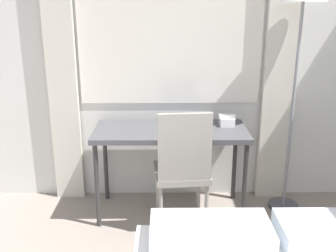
% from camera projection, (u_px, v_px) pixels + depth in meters
% --- Properties ---
extents(wall_back_with_window, '(5.32, 0.13, 2.70)m').
position_uv_depth(wall_back_with_window, '(150.00, 42.00, 3.21)').
color(wall_back_with_window, silver).
rests_on(wall_back_with_window, ground_plane).
extents(desk, '(1.20, 0.53, 0.72)m').
position_uv_depth(desk, '(171.00, 137.00, 3.09)').
color(desk, '#4C4C51').
rests_on(desk, ground_plane).
extents(desk_chair, '(0.43, 0.43, 0.95)m').
position_uv_depth(desk_chair, '(183.00, 165.00, 2.89)').
color(desk_chair, gray).
rests_on(desk_chair, ground_plane).
extents(standing_lamp, '(0.33, 0.33, 1.93)m').
position_uv_depth(standing_lamp, '(303.00, 2.00, 2.85)').
color(standing_lamp, '#4C4C51').
rests_on(standing_lamp, ground_plane).
extents(telephone, '(0.13, 0.13, 0.09)m').
position_uv_depth(telephone, '(227.00, 121.00, 3.16)').
color(telephone, white).
rests_on(telephone, desk).
extents(book, '(0.30, 0.26, 0.02)m').
position_uv_depth(book, '(178.00, 125.00, 3.14)').
color(book, navy).
rests_on(book, desk).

